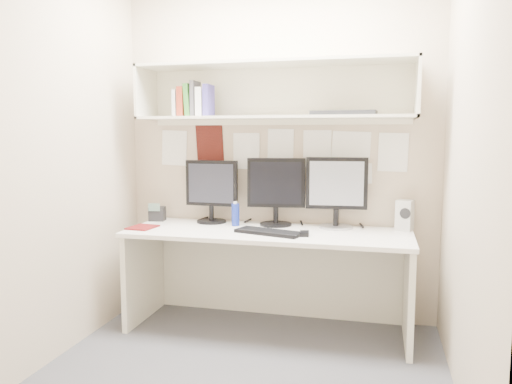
% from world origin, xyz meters
% --- Properties ---
extents(floor, '(2.40, 2.00, 0.01)m').
position_xyz_m(floor, '(0.00, 0.00, 0.00)').
color(floor, '#47464B').
rests_on(floor, ground).
extents(wall_back, '(2.40, 0.02, 2.60)m').
position_xyz_m(wall_back, '(0.00, 1.00, 1.30)').
color(wall_back, '#BDAA90').
rests_on(wall_back, ground).
extents(wall_front, '(2.40, 0.02, 2.60)m').
position_xyz_m(wall_front, '(0.00, -1.00, 1.30)').
color(wall_front, '#BDAA90').
rests_on(wall_front, ground).
extents(wall_left, '(0.02, 2.00, 2.60)m').
position_xyz_m(wall_left, '(-1.20, 0.00, 1.30)').
color(wall_left, '#BDAA90').
rests_on(wall_left, ground).
extents(wall_right, '(0.02, 2.00, 2.60)m').
position_xyz_m(wall_right, '(1.20, 0.00, 1.30)').
color(wall_right, '#BDAA90').
rests_on(wall_right, ground).
extents(desk, '(2.00, 0.70, 0.73)m').
position_xyz_m(desk, '(0.00, 0.65, 0.37)').
color(desk, white).
rests_on(desk, floor).
extents(overhead_hutch, '(2.00, 0.38, 0.40)m').
position_xyz_m(overhead_hutch, '(0.00, 0.86, 1.72)').
color(overhead_hutch, silver).
rests_on(overhead_hutch, wall_back).
extents(pinned_papers, '(1.92, 0.01, 0.48)m').
position_xyz_m(pinned_papers, '(0.00, 0.99, 1.25)').
color(pinned_papers, white).
rests_on(pinned_papers, wall_back).
extents(monitor_left, '(0.41, 0.23, 0.48)m').
position_xyz_m(monitor_left, '(-0.50, 0.87, 0.99)').
color(monitor_left, black).
rests_on(monitor_left, desk).
extents(monitor_center, '(0.43, 0.24, 0.50)m').
position_xyz_m(monitor_center, '(0.01, 0.87, 1.00)').
color(monitor_center, black).
rests_on(monitor_center, desk).
extents(monitor_right, '(0.44, 0.24, 0.51)m').
position_xyz_m(monitor_right, '(0.46, 0.87, 1.01)').
color(monitor_right, '#A5A5AA').
rests_on(monitor_right, desk).
extents(keyboard, '(0.49, 0.29, 0.02)m').
position_xyz_m(keyboard, '(0.03, 0.53, 0.74)').
color(keyboard, black).
rests_on(keyboard, desk).
extents(mouse, '(0.07, 0.10, 0.03)m').
position_xyz_m(mouse, '(0.28, 0.52, 0.74)').
color(mouse, black).
rests_on(mouse, desk).
extents(speaker, '(0.14, 0.14, 0.22)m').
position_xyz_m(speaker, '(0.94, 0.89, 0.84)').
color(speaker, beige).
rests_on(speaker, desk).
extents(blue_bottle, '(0.06, 0.06, 0.18)m').
position_xyz_m(blue_bottle, '(-0.28, 0.77, 0.82)').
color(blue_bottle, navy).
rests_on(blue_bottle, desk).
extents(maroon_notebook, '(0.19, 0.23, 0.01)m').
position_xyz_m(maroon_notebook, '(-0.91, 0.52, 0.74)').
color(maroon_notebook, '#601011').
rests_on(maroon_notebook, desk).
extents(desk_phone, '(0.13, 0.13, 0.14)m').
position_xyz_m(desk_phone, '(-0.94, 0.84, 0.79)').
color(desk_phone, black).
rests_on(desk_phone, desk).
extents(book_stack, '(0.28, 0.16, 0.26)m').
position_xyz_m(book_stack, '(-0.59, 0.78, 1.65)').
color(book_stack, beige).
rests_on(book_stack, overhead_hutch).
extents(hutch_tray, '(0.46, 0.21, 0.03)m').
position_xyz_m(hutch_tray, '(0.50, 0.78, 1.56)').
color(hutch_tray, black).
rests_on(hutch_tray, overhead_hutch).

